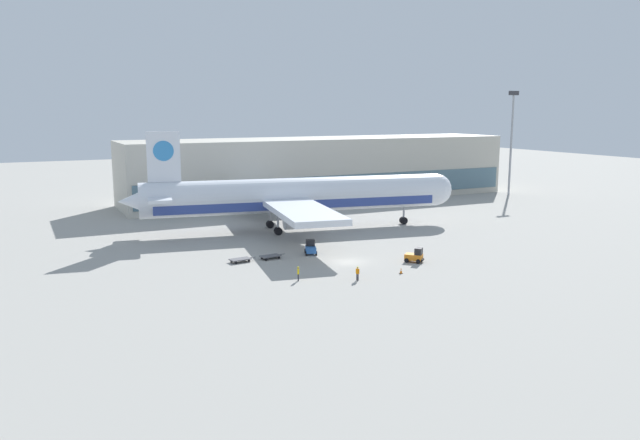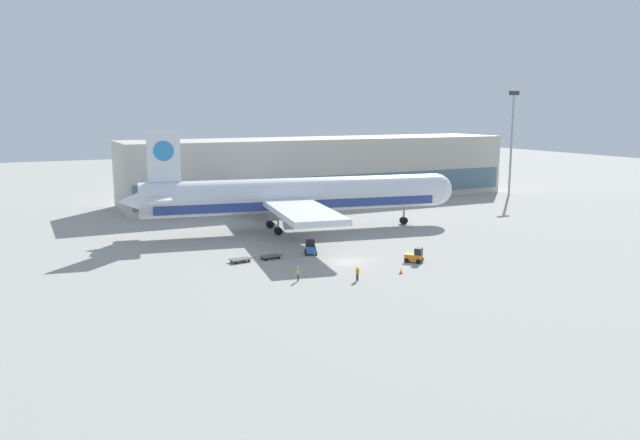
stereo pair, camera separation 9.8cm
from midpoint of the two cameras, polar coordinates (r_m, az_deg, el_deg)
The scene contains 11 objects.
ground_plane at distance 84.79m, azimuth 2.67°, elevation -3.85°, with size 400.00×400.00×0.00m, color #9E9B93.
terminal_building at distance 144.17m, azimuth 0.16°, elevation 4.73°, with size 90.00×18.20×14.00m.
light_mast at distance 157.59m, azimuth 17.16°, elevation 7.38°, with size 2.80×0.50×24.76m.
airplane_main at distance 105.89m, azimuth -2.46°, elevation 2.16°, with size 57.73×48.66×17.00m.
baggage_tug_foreground at distance 85.36m, azimuth 8.71°, elevation -3.26°, with size 2.69×2.77×2.00m.
baggage_tug_mid at distance 89.17m, azimuth -0.84°, elevation -2.57°, with size 2.30×2.77×2.00m.
baggage_dolly_lead at distance 85.20m, azimuth -7.27°, elevation -3.58°, with size 3.77×1.85×0.48m.
baggage_dolly_second at distance 86.60m, azimuth -4.53°, elevation -3.31°, with size 3.77×1.85×0.48m.
ground_crew_near at distance 75.51m, azimuth 3.47°, elevation -4.79°, with size 0.32×0.55×1.75m.
ground_crew_far at distance 75.26m, azimuth -1.98°, elevation -4.81°, with size 0.35×0.53×1.79m.
traffic_cone_near at distance 79.38m, azimuth 7.45°, elevation -4.62°, with size 0.40×0.40×0.74m.
Camera 2 is at (-39.62, -72.15, 20.33)m, focal length 35.00 mm.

